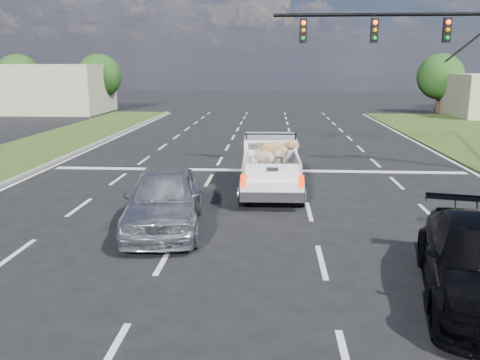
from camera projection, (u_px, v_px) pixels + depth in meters
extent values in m
plane|color=black|center=(243.00, 260.00, 11.32)|extent=(160.00, 160.00, 0.00)
cube|color=silver|center=(101.00, 191.00, 17.48)|extent=(0.12, 60.00, 0.01)
cube|color=silver|center=(202.00, 193.00, 17.27)|extent=(0.12, 60.00, 0.01)
cube|color=silver|center=(305.00, 195.00, 17.05)|extent=(0.12, 60.00, 0.01)
cube|color=silver|center=(411.00, 196.00, 16.83)|extent=(0.12, 60.00, 0.01)
cube|color=silver|center=(1.00, 190.00, 17.71)|extent=(0.15, 60.00, 0.01)
cube|color=silver|center=(257.00, 170.00, 21.05)|extent=(17.00, 0.45, 0.01)
cylinder|color=black|center=(388.00, 15.00, 19.87)|extent=(9.00, 0.14, 0.14)
cube|color=black|center=(447.00, 30.00, 19.86)|extent=(0.30, 0.18, 0.95)
sphere|color=#F52F07|center=(449.00, 22.00, 19.68)|extent=(0.18, 0.18, 0.18)
cube|color=black|center=(374.00, 31.00, 20.03)|extent=(0.30, 0.18, 0.95)
sphere|color=#F52F07|center=(375.00, 22.00, 19.86)|extent=(0.18, 0.18, 0.18)
cube|color=black|center=(303.00, 31.00, 20.20)|extent=(0.30, 0.18, 0.95)
sphere|color=#F52F07|center=(304.00, 23.00, 20.03)|extent=(0.18, 0.18, 0.18)
cube|color=tan|center=(51.00, 89.00, 47.14)|extent=(10.00, 8.00, 4.40)
cylinder|color=#332114|center=(21.00, 99.00, 49.58)|extent=(0.44, 0.44, 2.16)
sphere|color=#12360E|center=(18.00, 76.00, 49.09)|extent=(4.20, 4.20, 4.20)
cylinder|color=#332114|center=(101.00, 100.00, 49.08)|extent=(0.44, 0.44, 2.16)
sphere|color=#12360E|center=(99.00, 76.00, 48.59)|extent=(4.20, 4.20, 4.20)
cylinder|color=#332114|center=(439.00, 101.00, 47.09)|extent=(0.44, 0.44, 2.16)
sphere|color=#12360E|center=(441.00, 77.00, 46.60)|extent=(4.20, 4.20, 4.20)
cylinder|color=black|center=(244.00, 194.00, 15.63)|extent=(0.30, 0.76, 0.75)
cylinder|color=black|center=(300.00, 195.00, 15.57)|extent=(0.30, 0.76, 0.75)
cylinder|color=black|center=(247.00, 170.00, 19.20)|extent=(0.30, 0.76, 0.75)
cylinder|color=black|center=(292.00, 171.00, 19.14)|extent=(0.30, 0.76, 0.75)
cube|color=white|center=(270.00, 173.00, 17.37)|extent=(2.01, 5.29, 0.51)
cube|color=white|center=(270.00, 148.00, 18.43)|extent=(1.88, 2.32, 0.85)
cube|color=black|center=(271.00, 152.00, 17.33)|extent=(1.53, 0.07, 0.61)
cylinder|color=black|center=(271.00, 134.00, 17.33)|extent=(1.78, 0.09, 0.05)
cube|color=black|center=(271.00, 173.00, 16.19)|extent=(1.82, 2.56, 0.06)
cube|color=white|center=(245.00, 164.00, 16.16)|extent=(0.14, 2.52, 0.51)
cube|color=white|center=(298.00, 165.00, 16.09)|extent=(0.14, 2.52, 0.51)
cube|color=white|center=(272.00, 172.00, 14.93)|extent=(1.76, 0.12, 0.51)
cube|color=red|center=(243.00, 181.00, 14.81)|extent=(0.16, 0.06, 0.40)
cube|color=red|center=(301.00, 182.00, 14.75)|extent=(0.16, 0.06, 0.40)
cube|color=black|center=(272.00, 196.00, 14.95)|extent=(1.91, 0.34, 0.30)
imported|color=#BBBDC3|center=(164.00, 199.00, 13.35)|extent=(2.44, 4.94, 1.62)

